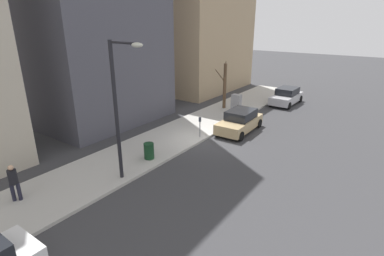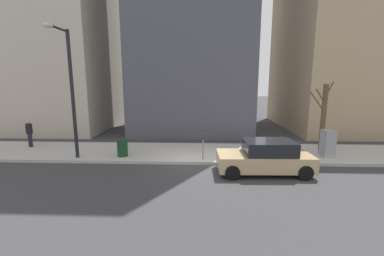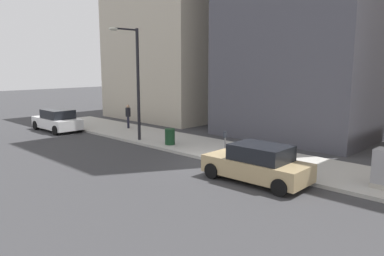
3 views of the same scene
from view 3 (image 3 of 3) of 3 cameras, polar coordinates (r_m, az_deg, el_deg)
ground_plane at (r=17.69m, az=3.72°, el=-5.42°), size 120.00×120.00×0.00m
sidewalk at (r=19.19m, az=7.62°, el=-4.06°), size 4.00×36.00×0.15m
parked_car_tan at (r=14.98m, az=9.92°, el=-5.41°), size 2.02×4.25×1.52m
parked_car_white at (r=27.86m, az=-19.86°, el=1.08°), size 1.93×4.21×1.52m
parking_meter at (r=17.71m, az=5.06°, el=-2.17°), size 0.14×0.10×1.35m
utility_box at (r=15.38m, az=27.02°, el=-5.50°), size 0.83×0.61×1.43m
streetlamp at (r=22.09m, az=-8.80°, el=8.02°), size 1.97×0.32×6.50m
trash_bin at (r=21.05m, az=-3.39°, el=-1.32°), size 0.56×0.56×0.90m
pedestrian_near_meter at (r=26.91m, az=-9.71°, el=1.99°), size 0.36×0.36×1.66m
office_tower_right at (r=34.11m, az=-1.51°, el=16.24°), size 10.27×10.27×17.08m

